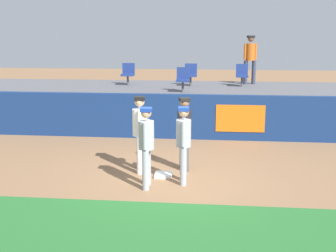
{
  "coord_description": "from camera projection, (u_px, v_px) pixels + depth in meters",
  "views": [
    {
      "loc": [
        1.04,
        -9.67,
        3.33
      ],
      "look_at": [
        -0.09,
        1.1,
        1.0
      ],
      "focal_mm": 47.09,
      "sensor_mm": 36.0,
      "label": 1
    }
  ],
  "objects": [
    {
      "name": "player_umpire",
      "position": [
        184.0,
        129.0,
        10.64
      ],
      "size": [
        0.43,
        0.48,
        1.78
      ],
      "rotation": [
        0.0,
        0.0,
        -1.25
      ],
      "color": "#4C4C51",
      "rests_on": "ground_plane"
    },
    {
      "name": "player_runner_visitor",
      "position": [
        184.0,
        140.0,
        9.68
      ],
      "size": [
        0.34,
        0.48,
        1.73
      ],
      "rotation": [
        0.0,
        0.0,
        -1.52
      ],
      "color": "#9EA3AD",
      "rests_on": "ground_plane"
    },
    {
      "name": "bleacher_platform",
      "position": [
        186.0,
        105.0,
        16.38
      ],
      "size": [
        18.0,
        4.8,
        1.29
      ],
      "primitive_type": "cube",
      "color": "#59595E",
      "rests_on": "ground_plane"
    },
    {
      "name": "spectator_hooded",
      "position": [
        250.0,
        56.0,
        17.18
      ],
      "size": [
        0.51,
        0.44,
        1.89
      ],
      "rotation": [
        0.0,
        0.0,
        3.41
      ],
      "color": "#33384C",
      "rests_on": "bleacher_platform"
    },
    {
      "name": "grass_foreground_strip",
      "position": [
        149.0,
        234.0,
        7.38
      ],
      "size": [
        18.0,
        2.8,
        0.01
      ],
      "primitive_type": "cube",
      "color": "#26662B",
      "rests_on": "ground_plane"
    },
    {
      "name": "ground_plane",
      "position": [
        167.0,
        178.0,
        10.21
      ],
      "size": [
        60.0,
        60.0,
        0.0
      ],
      "primitive_type": "plane",
      "color": "#846042"
    },
    {
      "name": "seat_back_right",
      "position": [
        242.0,
        74.0,
        16.59
      ],
      "size": [
        0.44,
        0.44,
        0.84
      ],
      "color": "#4C4C51",
      "rests_on": "bleacher_platform"
    },
    {
      "name": "seat_back_left",
      "position": [
        128.0,
        73.0,
        17.03
      ],
      "size": [
        0.48,
        0.44,
        0.84
      ],
      "color": "#4C4C51",
      "rests_on": "bleacher_platform"
    },
    {
      "name": "player_fielder_home",
      "position": [
        140.0,
        129.0,
        10.46
      ],
      "size": [
        0.39,
        0.59,
        1.84
      ],
      "rotation": [
        0.0,
        0.0,
        -1.44
      ],
      "color": "white",
      "rests_on": "ground_plane"
    },
    {
      "name": "first_base",
      "position": [
        164.0,
        175.0,
        10.31
      ],
      "size": [
        0.4,
        0.4,
        0.08
      ],
      "primitive_type": "cube",
      "color": "white",
      "rests_on": "ground_plane"
    },
    {
      "name": "seat_back_center",
      "position": [
        191.0,
        73.0,
        16.78
      ],
      "size": [
        0.46,
        0.44,
        0.84
      ],
      "color": "#4C4C51",
      "rests_on": "bleacher_platform"
    },
    {
      "name": "seat_front_center",
      "position": [
        183.0,
        78.0,
        15.05
      ],
      "size": [
        0.44,
        0.44,
        0.84
      ],
      "color": "#4C4C51",
      "rests_on": "bleacher_platform"
    },
    {
      "name": "field_wall",
      "position": [
        180.0,
        117.0,
        13.87
      ],
      "size": [
        18.0,
        0.26,
        1.41
      ],
      "color": "navy",
      "rests_on": "ground_plane"
    },
    {
      "name": "player_coach_visitor",
      "position": [
        146.0,
        142.0,
        9.39
      ],
      "size": [
        0.34,
        0.49,
        1.76
      ],
      "rotation": [
        0.0,
        0.0,
        -1.56
      ],
      "color": "#9EA3AD",
      "rests_on": "ground_plane"
    }
  ]
}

